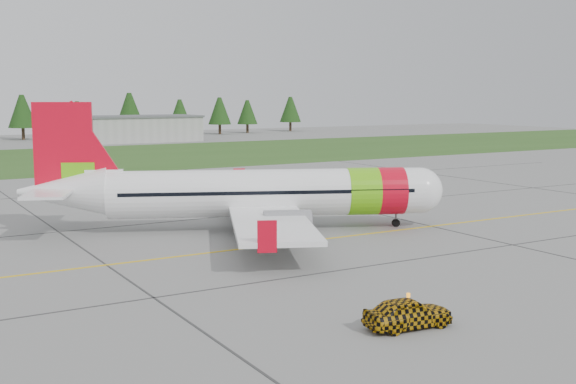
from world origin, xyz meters
TOP-DOWN VIEW (x-y plane):
  - ground at (0.00, 0.00)m, footprint 320.00×320.00m
  - aircraft at (-2.06, 13.48)m, footprint 29.52×28.03m
  - follow_me_car at (-7.22, -9.90)m, footprint 1.50×1.72m
  - grass_strip at (0.00, 82.00)m, footprint 320.00×50.00m
  - taxi_guideline at (0.00, 8.00)m, footprint 120.00×0.25m
  - hangar_east at (25.00, 118.00)m, footprint 24.00×12.00m
  - treeline at (0.00, 138.00)m, footprint 160.00×8.00m

SIDE VIEW (x-z plane):
  - ground at x=0.00m, z-range 0.00..0.00m
  - taxi_guideline at x=0.00m, z-range 0.00..0.02m
  - grass_strip at x=0.00m, z-range 0.00..0.03m
  - follow_me_car at x=-7.22m, z-range 0.00..3.94m
  - hangar_east at x=25.00m, z-range 0.00..5.20m
  - aircraft at x=-2.06m, z-range -1.99..7.43m
  - treeline at x=0.00m, z-range 0.00..10.00m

